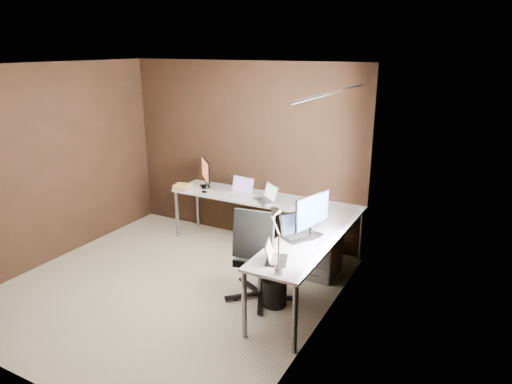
% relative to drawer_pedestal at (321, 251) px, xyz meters
% --- Properties ---
extents(room, '(3.60, 3.60, 2.50)m').
position_rel_drawer_pedestal_xyz_m(room, '(-1.09, -1.08, 0.98)').
color(room, beige).
rests_on(room, ground).
extents(desk, '(2.65, 2.25, 0.73)m').
position_rel_drawer_pedestal_xyz_m(desk, '(-0.59, -0.11, 0.38)').
color(desk, silver).
rests_on(desk, ground).
extents(drawer_pedestal, '(0.42, 0.50, 0.60)m').
position_rel_drawer_pedestal_xyz_m(drawer_pedestal, '(0.00, 0.00, 0.00)').
color(drawer_pedestal, silver).
rests_on(drawer_pedestal, ground).
extents(monitor_left, '(0.34, 0.35, 0.40)m').
position_rel_drawer_pedestal_xyz_m(monitor_left, '(-1.92, 0.40, 0.66)').
color(monitor_left, black).
rests_on(monitor_left, desk).
extents(monitor_right, '(0.19, 0.56, 0.47)m').
position_rel_drawer_pedestal_xyz_m(monitor_right, '(0.09, -0.57, 0.70)').
color(monitor_right, black).
rests_on(monitor_right, desk).
extents(laptop_white, '(0.37, 0.28, 0.23)m').
position_rel_drawer_pedestal_xyz_m(laptop_white, '(-1.31, 0.33, 0.48)').
color(laptop_white, silver).
rests_on(laptop_white, desk).
extents(laptop_silver, '(0.41, 0.39, 0.22)m').
position_rel_drawer_pedestal_xyz_m(laptop_silver, '(-0.86, 0.25, 0.48)').
color(laptop_silver, silver).
rests_on(laptop_silver, desk).
extents(laptop_black_big, '(0.42, 0.46, 0.25)m').
position_rel_drawer_pedestal_xyz_m(laptop_black_big, '(-0.04, -0.64, 0.48)').
color(laptop_black_big, black).
rests_on(laptop_black_big, desk).
extents(laptop_black_small, '(0.28, 0.33, 0.19)m').
position_rel_drawer_pedestal_xyz_m(laptop_black_small, '(-0.02, -1.29, 0.47)').
color(laptop_black_small, black).
rests_on(laptop_black_small, desk).
extents(book_stack, '(0.25, 0.20, 0.08)m').
position_rel_drawer_pedestal_xyz_m(book_stack, '(-2.16, 0.15, 0.47)').
color(book_stack, tan).
rests_on(book_stack, desk).
extents(mouse_left, '(0.09, 0.06, 0.03)m').
position_rel_drawer_pedestal_xyz_m(mouse_left, '(-1.79, 0.15, 0.45)').
color(mouse_left, black).
rests_on(mouse_left, desk).
extents(mouse_corner, '(0.10, 0.07, 0.04)m').
position_rel_drawer_pedestal_xyz_m(mouse_corner, '(-0.36, 0.28, 0.45)').
color(mouse_corner, black).
rests_on(mouse_corner, desk).
extents(desk_lamp, '(0.19, 0.22, 0.59)m').
position_rel_drawer_pedestal_xyz_m(desk_lamp, '(0.07, -1.44, 0.80)').
color(desk_lamp, slate).
rests_on(desk_lamp, desk).
extents(office_chair, '(0.61, 0.62, 1.09)m').
position_rel_drawer_pedestal_xyz_m(office_chair, '(-0.39, -0.87, 0.02)').
color(office_chair, black).
rests_on(office_chair, ground).
extents(wastebasket, '(0.35, 0.35, 0.30)m').
position_rel_drawer_pedestal_xyz_m(wastebasket, '(-0.18, -0.91, -0.15)').
color(wastebasket, black).
rests_on(wastebasket, ground).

